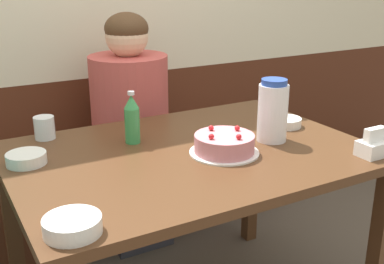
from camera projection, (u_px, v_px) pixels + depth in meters
name	position (u px, v px, depth m)	size (l,w,h in m)	color
bench_seat	(116.00, 197.00, 2.64)	(2.04, 0.38, 0.42)	#472314
dining_table	(190.00, 174.00, 1.80)	(1.29, 0.92, 0.76)	#4C2D19
birthday_cake	(224.00, 144.00, 1.73)	(0.25, 0.25, 0.09)	white
water_pitcher	(273.00, 111.00, 1.84)	(0.12, 0.12, 0.24)	white
soju_bottle	(132.00, 119.00, 1.82)	(0.06, 0.06, 0.20)	#388E4C
napkin_holder	(374.00, 146.00, 1.71)	(0.11, 0.08, 0.11)	white
bowl_soup_white	(285.00, 122.00, 2.04)	(0.13, 0.13, 0.04)	white
bowl_rice_small	(72.00, 225.00, 1.21)	(0.15, 0.15, 0.04)	white
bowl_side_dish	(26.00, 159.00, 1.64)	(0.14, 0.14, 0.04)	white
glass_water_tall	(44.00, 128.00, 1.88)	(0.08, 0.08, 0.09)	silver
person_pale_blue_shirt	(131.00, 132.00, 2.45)	(0.39, 0.39, 1.20)	#33333D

